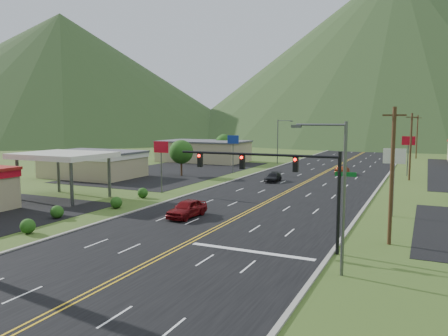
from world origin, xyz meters
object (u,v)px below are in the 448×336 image
at_px(streetlight_east, 338,188).
at_px(car_dark_mid, 273,178).
at_px(gas_canopy, 64,156).
at_px(car_red_near, 187,209).
at_px(car_red_far, 342,170).
at_px(traffic_signal, 281,173).
at_px(streetlight_west, 279,138).

bearing_deg(streetlight_east, car_dark_mid, 114.15).
relative_size(gas_canopy, car_red_near, 2.07).
bearing_deg(car_red_far, streetlight_east, 105.14).
bearing_deg(car_red_near, streetlight_east, -27.65).
relative_size(car_red_near, car_dark_mid, 1.10).
bearing_deg(car_red_near, car_dark_mid, 93.89).
distance_m(gas_canopy, car_red_near, 18.40).
relative_size(car_red_near, car_red_far, 1.19).
bearing_deg(traffic_signal, gas_canopy, 164.30).
bearing_deg(streetlight_west, traffic_signal, -72.03).
xyz_separation_m(streetlight_west, gas_canopy, (-10.32, -48.00, -0.31)).
xyz_separation_m(gas_canopy, car_red_far, (25.15, 35.96, -4.20)).
bearing_deg(streetlight_west, gas_canopy, -102.13).
relative_size(traffic_signal, streetlight_east, 1.46).
xyz_separation_m(streetlight_east, car_red_near, (-15.43, 9.32, -4.36)).
height_order(streetlight_west, car_red_far, streetlight_west).
distance_m(streetlight_east, car_dark_mid, 38.46).
bearing_deg(gas_canopy, streetlight_west, 77.87).
relative_size(streetlight_east, streetlight_west, 1.00).
bearing_deg(traffic_signal, car_dark_mid, 109.50).
relative_size(streetlight_east, car_red_near, 1.86).
xyz_separation_m(traffic_signal, car_red_near, (-10.74, 5.32, -4.50)).
xyz_separation_m(traffic_signal, streetlight_east, (4.70, -4.00, -0.15)).
bearing_deg(traffic_signal, car_red_near, 153.64).
bearing_deg(car_red_near, streetlight_west, 101.80).
relative_size(gas_canopy, car_red_far, 2.46).
bearing_deg(car_dark_mid, car_red_far, 55.97).
height_order(gas_canopy, car_dark_mid, gas_canopy).
distance_m(car_red_near, car_red_far, 39.35).
distance_m(streetlight_west, car_dark_mid, 26.56).
bearing_deg(car_red_far, car_red_near, 84.79).
bearing_deg(car_red_near, traffic_signal, -22.90).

